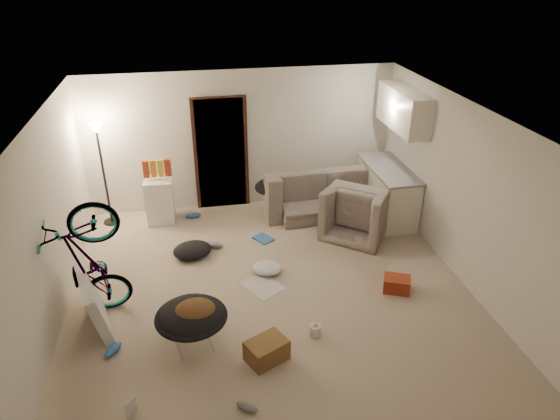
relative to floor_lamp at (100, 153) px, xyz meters
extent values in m
cube|color=tan|center=(2.40, -2.65, -1.32)|extent=(5.50, 6.00, 0.02)
cube|color=white|center=(2.40, -2.65, 1.20)|extent=(5.50, 6.00, 0.02)
cube|color=silver|center=(2.40, 0.36, -0.06)|extent=(5.50, 0.02, 2.50)
cube|color=silver|center=(2.40, -5.66, -0.06)|extent=(5.50, 0.02, 2.50)
cube|color=silver|center=(-0.36, -2.65, -0.06)|extent=(0.02, 6.00, 2.50)
cube|color=silver|center=(5.16, -2.65, -0.06)|extent=(0.02, 6.00, 2.50)
cube|color=black|center=(2.00, 0.32, -0.29)|extent=(0.85, 0.10, 2.04)
cube|color=#341B12|center=(2.00, 0.29, -0.29)|extent=(0.97, 0.04, 2.10)
cylinder|color=black|center=(0.00, 0.00, -1.29)|extent=(0.28, 0.28, 0.03)
cylinder|color=black|center=(0.00, 0.00, -0.46)|extent=(0.04, 0.04, 1.70)
cone|color=#FFE0A5|center=(0.00, 0.00, 0.41)|extent=(0.24, 0.24, 0.18)
cube|color=silver|center=(4.83, -0.65, -0.87)|extent=(0.60, 1.50, 0.88)
cube|color=gray|center=(4.83, -0.65, -0.41)|extent=(0.64, 1.54, 0.04)
cube|color=silver|center=(4.96, -0.65, 0.64)|extent=(0.38, 1.40, 0.65)
imported|color=#333A33|center=(3.75, -0.20, -0.99)|extent=(2.20, 0.93, 0.63)
imported|color=#333A33|center=(4.18, -1.11, -0.98)|extent=(1.33, 1.31, 0.65)
imported|color=black|center=(0.10, -2.61, -0.85)|extent=(1.80, 0.90, 1.01)
imported|color=maroon|center=(0.58, -4.37, -1.30)|extent=(0.25, 0.24, 0.02)
cube|color=white|center=(0.87, -0.10, -0.91)|extent=(0.49, 0.49, 0.80)
cube|color=maroon|center=(0.70, -0.10, -0.31)|extent=(0.10, 0.08, 0.30)
cube|color=orange|center=(0.82, -0.10, -0.31)|extent=(0.11, 0.08, 0.30)
cube|color=gold|center=(0.94, -0.10, -0.31)|extent=(0.10, 0.08, 0.30)
cube|color=maroon|center=(1.06, -0.10, -0.31)|extent=(0.11, 0.09, 0.30)
cylinder|color=silver|center=(1.30, -3.41, -1.11)|extent=(0.56, 0.56, 0.40)
ellipsoid|color=black|center=(1.30, -3.41, -0.87)|extent=(0.79, 0.79, 0.33)
torus|color=black|center=(1.30, -3.41, -0.87)|extent=(0.86, 0.86, 0.06)
ellipsoid|color=#55371D|center=(1.35, -3.44, -0.76)|extent=(0.51, 0.43, 0.22)
ellipsoid|color=black|center=(2.80, -0.20, -0.77)|extent=(0.64, 0.57, 0.28)
cube|color=silver|center=(0.10, -2.74, -0.97)|extent=(0.53, 1.06, 0.69)
cube|color=brown|center=(2.12, -3.80, -1.18)|extent=(0.55, 0.49, 0.26)
cube|color=maroon|center=(4.14, -2.83, -1.20)|extent=(0.44, 0.39, 0.21)
cylinder|color=silver|center=(2.78, -3.51, -1.24)|extent=(0.14, 0.14, 0.14)
cone|color=silver|center=(2.78, -3.51, -1.13)|extent=(0.08, 0.08, 0.06)
cube|color=beige|center=(2.30, -2.37, -1.30)|extent=(0.67, 0.72, 0.01)
cube|color=#2F64AB|center=(2.53, -1.09, -1.29)|extent=(0.36, 0.39, 0.03)
cube|color=silver|center=(1.43, -1.34, -1.29)|extent=(0.29, 0.33, 0.03)
ellipsoid|color=#2F64AB|center=(1.41, -0.10, -1.26)|extent=(0.28, 0.11, 0.10)
ellipsoid|color=slate|center=(1.71, -1.20, -1.25)|extent=(0.32, 0.24, 0.11)
ellipsoid|color=#2F64AB|center=(0.35, -3.35, -1.26)|extent=(0.24, 0.29, 0.10)
ellipsoid|color=slate|center=(1.80, -4.48, -1.26)|extent=(0.26, 0.23, 0.09)
ellipsoid|color=black|center=(1.36, -1.36, -1.21)|extent=(0.70, 0.64, 0.19)
ellipsoid|color=silver|center=(2.43, -2.04, -1.24)|extent=(0.56, 0.52, 0.14)
camera|label=1|loc=(1.44, -8.14, 2.93)|focal=32.00mm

